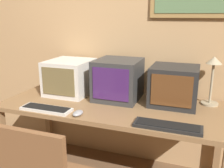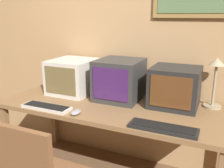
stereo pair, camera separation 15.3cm
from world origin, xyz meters
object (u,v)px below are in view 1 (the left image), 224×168
object	(u,v)px
monitor_center	(118,79)
desk_lamp	(213,72)
keyboard_main	(46,109)
mouse_near_keyboard	(78,113)
desk_clock	(47,82)
keyboard_side	(168,126)
monitor_right	(174,86)
monitor_left	(70,77)

from	to	relation	value
monitor_center	desk_lamp	distance (m)	0.79
keyboard_main	mouse_near_keyboard	world-z (taller)	mouse_near_keyboard
mouse_near_keyboard	desk_clock	bearing A→B (deg)	139.68
keyboard_side	mouse_near_keyboard	xyz separation A→B (m)	(-0.67, -0.01, 0.00)
monitor_right	desk_lamp	xyz separation A→B (m)	(0.29, 0.10, 0.11)
monitor_center	desk_lamp	size ratio (longest dim) A/B	1.00
monitor_right	desk_lamp	world-z (taller)	desk_lamp
keyboard_side	desk_lamp	bearing A→B (deg)	65.01
mouse_near_keyboard	desk_lamp	bearing A→B (deg)	32.21
monitor_left	desk_lamp	distance (m)	1.27
monitor_center	monitor_right	world-z (taller)	monitor_center
monitor_center	desk_lamp	world-z (taller)	desk_lamp
keyboard_main	mouse_near_keyboard	xyz separation A→B (m)	(0.28, -0.00, 0.00)
monitor_center	mouse_near_keyboard	size ratio (longest dim) A/B	3.63
monitor_center	monitor_right	size ratio (longest dim) A/B	1.06
keyboard_side	desk_lamp	size ratio (longest dim) A/B	1.11
monitor_left	monitor_right	world-z (taller)	monitor_right
monitor_right	mouse_near_keyboard	size ratio (longest dim) A/B	3.42
monitor_center	mouse_near_keyboard	xyz separation A→B (m)	(-0.16, -0.48, -0.16)
keyboard_main	keyboard_side	size ratio (longest dim) A/B	0.92
monitor_right	desk_lamp	size ratio (longest dim) A/B	0.94
mouse_near_keyboard	desk_lamp	world-z (taller)	desk_lamp
monitor_center	monitor_right	bearing A→B (deg)	1.90
keyboard_main	desk_clock	bearing A→B (deg)	123.42
monitor_center	desk_clock	size ratio (longest dim) A/B	3.01
keyboard_side	mouse_near_keyboard	bearing A→B (deg)	-179.12
monitor_center	desk_clock	world-z (taller)	monitor_center
keyboard_main	desk_lamp	size ratio (longest dim) A/B	1.02
keyboard_side	desk_clock	world-z (taller)	desk_clock
keyboard_main	desk_clock	xyz separation A→B (m)	(-0.35, 0.53, 0.05)
monitor_left	monitor_right	distance (m)	0.97
monitor_right	monitor_left	bearing A→B (deg)	-178.55
monitor_left	monitor_center	xyz separation A→B (m)	(0.48, 0.01, 0.02)
monitor_left	monitor_center	size ratio (longest dim) A/B	1.04
monitor_right	keyboard_side	world-z (taller)	monitor_right
keyboard_main	monitor_left	bearing A→B (deg)	94.94
monitor_left	keyboard_side	xyz separation A→B (m)	(0.99, -0.46, -0.15)
monitor_right	desk_lamp	distance (m)	0.33
monitor_left	desk_clock	xyz separation A→B (m)	(-0.31, 0.07, -0.09)
monitor_left	monitor_right	bearing A→B (deg)	1.45
keyboard_side	monitor_right	bearing A→B (deg)	92.60
monitor_right	keyboard_main	distance (m)	1.06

